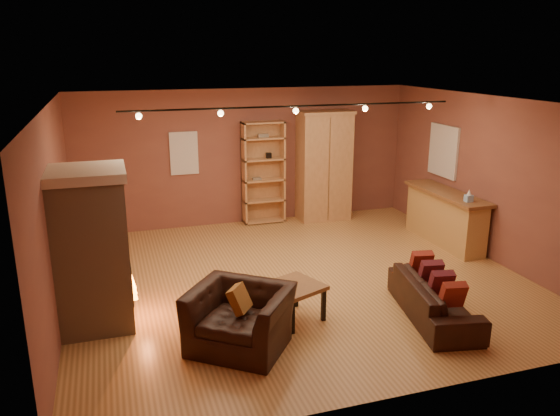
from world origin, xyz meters
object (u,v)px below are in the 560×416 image
object	(u,v)px
bar_counter	(445,217)
coffee_table	(294,290)
bookcase	(263,172)
armchair	(240,309)
fireplace	(93,249)
armoire	(324,166)
loveseat	(435,291)

from	to	relation	value
bar_counter	coffee_table	distance (m)	4.25
bookcase	armchair	bearing A→B (deg)	-109.13
bar_counter	bookcase	bearing A→B (deg)	140.94
fireplace	coffee_table	xyz separation A→B (m)	(2.52, -0.67, -0.63)
armoire	armchair	world-z (taller)	armoire
fireplace	bookcase	xyz separation A→B (m)	(3.35, 3.74, 0.03)
loveseat	coffee_table	world-z (taller)	loveseat
bar_counter	armchair	xyz separation A→B (m)	(-4.58, -2.53, 0.00)
fireplace	bookcase	distance (m)	5.02
coffee_table	armchair	bearing A→B (deg)	-151.55
armoire	loveseat	xyz separation A→B (m)	(-0.29, -4.74, -0.80)
armoire	coffee_table	distance (m)	4.79
bookcase	armoire	world-z (taller)	armoire
armoire	bar_counter	size ratio (longest dim) A/B	1.12
fireplace	loveseat	distance (m)	4.57
loveseat	armchair	xyz separation A→B (m)	(-2.71, 0.04, 0.14)
loveseat	coffee_table	distance (m)	1.91
fireplace	armchair	bearing A→B (deg)	-34.54
bookcase	armchair	size ratio (longest dim) A/B	1.55
bookcase	armoire	size ratio (longest dim) A/B	0.92
fireplace	loveseat	size ratio (longest dim) A/B	1.11
fireplace	armchair	distance (m)	2.08
loveseat	fireplace	bearing A→B (deg)	85.99
armoire	bar_counter	distance (m)	2.77
armoire	bar_counter	world-z (taller)	armoire
bookcase	loveseat	xyz separation A→B (m)	(1.02, -4.92, -0.71)
armchair	coffee_table	bearing A→B (deg)	65.65
armchair	loveseat	bearing A→B (deg)	36.28
bookcase	armoire	distance (m)	1.32
loveseat	armchair	distance (m)	2.71
armoire	coffee_table	bearing A→B (deg)	-116.73
bookcase	bar_counter	size ratio (longest dim) A/B	1.03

